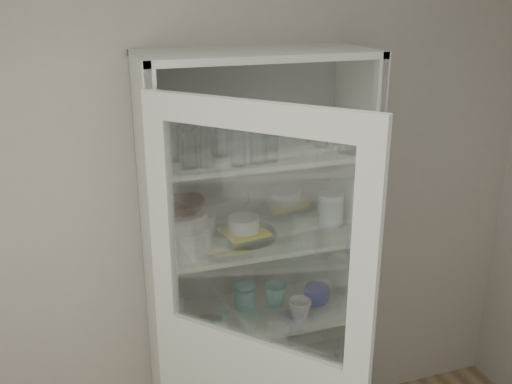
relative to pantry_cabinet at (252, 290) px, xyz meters
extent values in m
cube|color=#BFB6A5|center=(-0.20, 0.16, 0.36)|extent=(3.60, 0.02, 2.60)
cube|color=beige|center=(-0.48, -0.06, 0.11)|extent=(0.03, 0.45, 2.10)
cube|color=beige|center=(0.48, -0.06, 0.11)|extent=(0.03, 0.45, 2.10)
cube|color=gray|center=(0.00, 0.15, 0.11)|extent=(1.00, 0.03, 2.10)
cube|color=beige|center=(0.00, -0.06, 1.14)|extent=(1.00, 0.45, 0.03)
cube|color=silver|center=(0.00, -0.08, -0.49)|extent=(0.94, 0.42, 0.02)
cube|color=silver|center=(0.00, -0.08, -0.09)|extent=(0.94, 0.42, 0.02)
cube|color=silver|center=(0.00, -0.08, 0.31)|extent=(0.94, 0.42, 0.02)
cube|color=silver|center=(0.00, -0.08, 0.71)|extent=(0.94, 0.42, 0.02)
cube|color=beige|center=(-0.20, -0.62, 1.01)|extent=(0.64, 0.69, 0.10)
cube|color=beige|center=(-0.47, -0.32, 0.56)|extent=(0.09, 0.09, 0.80)
cube|color=beige|center=(0.08, -0.92, 0.56)|extent=(0.09, 0.09, 0.80)
cube|color=silver|center=(-0.20, -0.62, 0.56)|extent=(0.50, 0.54, 0.78)
cylinder|color=silver|center=(-0.26, -0.21, 0.78)|extent=(0.07, 0.07, 0.12)
cylinder|color=silver|center=(-0.32, -0.19, 0.79)|extent=(0.09, 0.09, 0.13)
cylinder|color=silver|center=(-0.13, -0.22, 0.79)|extent=(0.08, 0.08, 0.13)
cylinder|color=silver|center=(-0.04, -0.21, 0.80)|extent=(0.10, 0.10, 0.16)
cylinder|color=silver|center=(0.01, -0.20, 0.79)|extent=(0.09, 0.09, 0.15)
cylinder|color=silver|center=(0.39, -0.22, 0.79)|extent=(0.08, 0.08, 0.13)
cylinder|color=silver|center=(0.37, -0.19, 0.79)|extent=(0.08, 0.08, 0.15)
cylinder|color=silver|center=(-0.41, -0.07, 0.79)|extent=(0.08, 0.08, 0.14)
cylinder|color=silver|center=(-0.38, -0.08, 0.79)|extent=(0.09, 0.09, 0.14)
cylinder|color=silver|center=(-0.16, -0.07, 0.78)|extent=(0.08, 0.08, 0.13)
cylinder|color=silver|center=(0.01, -0.06, 0.80)|extent=(0.08, 0.08, 0.15)
cylinder|color=silver|center=(0.08, -0.04, 0.78)|extent=(0.07, 0.07, 0.13)
cylinder|color=white|center=(-0.36, -0.11, 0.38)|extent=(0.26, 0.26, 0.11)
cylinder|color=white|center=(-0.26, 0.07, 0.37)|extent=(0.19, 0.19, 0.10)
cylinder|color=silver|center=(-0.36, -0.11, 0.47)|extent=(0.27, 0.27, 0.07)
imported|color=#592C1F|center=(-0.36, -0.11, 0.53)|extent=(0.24, 0.24, 0.05)
cylinder|color=silver|center=(-0.06, -0.05, 0.33)|extent=(0.31, 0.31, 0.02)
cube|color=yellow|center=(-0.06, -0.05, 0.34)|extent=(0.22, 0.22, 0.01)
cylinder|color=white|center=(-0.06, -0.05, 0.38)|extent=(0.19, 0.19, 0.06)
cylinder|color=silver|center=(0.38, -0.06, 0.40)|extent=(0.12, 0.12, 0.16)
imported|color=#2830A5|center=(0.30, -0.10, -0.03)|extent=(0.13, 0.13, 0.10)
imported|color=teal|center=(0.11, -0.04, -0.03)|extent=(0.14, 0.14, 0.11)
imported|color=white|center=(0.17, -0.20, -0.03)|extent=(0.13, 0.13, 0.10)
cylinder|color=teal|center=(-0.04, -0.01, -0.03)|extent=(0.10, 0.10, 0.10)
ellipsoid|color=teal|center=(-0.04, -0.01, 0.03)|extent=(0.10, 0.10, 0.02)
cylinder|color=silver|center=(-0.25, -0.11, -0.06)|extent=(0.09, 0.09, 0.04)
cylinder|color=white|center=(-0.39, -0.04, -0.02)|extent=(0.12, 0.12, 0.12)
imported|color=silver|center=(-0.13, -0.06, -0.44)|extent=(0.26, 0.26, 0.07)
cube|color=#9A9CAD|center=(0.08, -0.08, -0.45)|extent=(0.21, 0.16, 0.06)
cylinder|color=silver|center=(0.31, -0.07, 0.79)|extent=(0.07, 0.07, 0.13)
camera|label=1|loc=(-0.78, -2.35, 1.40)|focal=40.00mm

